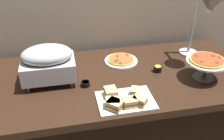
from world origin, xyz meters
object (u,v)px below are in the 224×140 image
Objects in this scene: chafing_dish at (48,62)px; pizza_plate_center at (207,63)px; sauce_cup_far at (86,84)px; heat_lamp at (207,11)px; sauce_cup_near at (158,69)px; sandwich_platter at (124,100)px; pizza_plate_front at (121,60)px.

chafing_dish is 1.01m from pizza_plate_center.
heat_lamp is at bearing 9.61° from sauce_cup_far.
chafing_dish is 5.85× the size of sauce_cup_near.
pizza_plate_center reaches higher than sauce_cup_far.
heat_lamp is 1.53× the size of sandwich_platter.
pizza_plate_front is 0.29m from sauce_cup_near.
chafing_dish is at bearing 170.68° from pizza_plate_center.
sauce_cup_near reaches higher than sauce_cup_far.
heat_lamp reaches higher than sauce_cup_far.
pizza_plate_front is 0.39m from sauce_cup_far.
heat_lamp is 0.50m from sauce_cup_near.
chafing_dish is 1.36× the size of pizza_plate_front.
sauce_cup_near is at bearing -1.88° from chafing_dish.
sandwich_platter reaches higher than pizza_plate_front.
pizza_plate_front is 0.74× the size of sandwich_platter.
pizza_plate_center is at bearing -9.32° from chafing_dish.
sandwich_platter is (-0.10, -0.48, 0.01)m from pizza_plate_front.
sandwich_platter is at bearing -165.29° from pizza_plate_center.
sauce_cup_far is (-0.84, -0.14, -0.37)m from heat_lamp.
chafing_dish is 1.01× the size of sandwich_platter.
sandwich_platter is at bearing -48.72° from sauce_cup_far.
sauce_cup_near is at bearing -168.04° from heat_lamp.
pizza_plate_front is 4.28× the size of sauce_cup_near.
chafing_dish is at bearing 142.40° from sandwich_platter.
sauce_cup_far is at bearing -171.94° from sauce_cup_near.
pizza_plate_center is at bearing 14.71° from sandwich_platter.
chafing_dish is 0.73m from sauce_cup_near.
sauce_cup_far is at bearing -138.12° from pizza_plate_front.
pizza_plate_front is 0.49m from sandwich_platter.
sauce_cup_near is at bearing -41.85° from pizza_plate_front.
pizza_plate_front is at bearing 18.18° from chafing_dish.
pizza_plate_front is at bearing 41.88° from sauce_cup_far.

